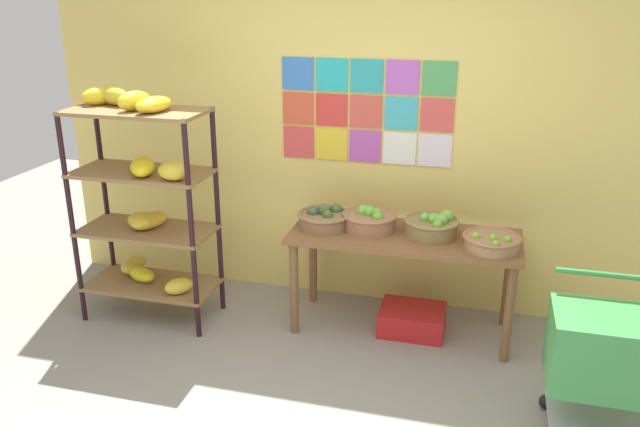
# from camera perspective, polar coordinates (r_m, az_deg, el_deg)

# --- Properties ---
(back_wall_with_art) EXTENTS (4.62, 0.07, 2.86)m
(back_wall_with_art) POSITION_cam_1_polar(r_m,az_deg,el_deg) (4.61, 3.17, 9.01)
(back_wall_with_art) COLOR #E7CC64
(back_wall_with_art) RESTS_ON ground
(banana_shelf_unit) EXTENTS (0.93, 0.53, 1.65)m
(banana_shelf_unit) POSITION_cam_1_polar(r_m,az_deg,el_deg) (4.55, -15.55, 1.90)
(banana_shelf_unit) COLOR black
(banana_shelf_unit) RESTS_ON ground
(display_table) EXTENTS (1.53, 0.61, 0.71)m
(display_table) POSITION_cam_1_polar(r_m,az_deg,el_deg) (4.34, 7.53, -2.99)
(display_table) COLOR brown
(display_table) RESTS_ON ground
(fruit_basket_left) EXTENTS (0.37, 0.37, 0.18)m
(fruit_basket_left) POSITION_cam_1_polar(r_m,az_deg,el_deg) (4.29, 10.00, -1.06)
(fruit_basket_left) COLOR olive
(fruit_basket_left) RESTS_ON display_table
(fruit_basket_back_right) EXTENTS (0.38, 0.38, 0.17)m
(fruit_basket_back_right) POSITION_cam_1_polar(r_m,az_deg,el_deg) (4.36, 4.46, -0.54)
(fruit_basket_back_right) COLOR #A06F4B
(fruit_basket_back_right) RESTS_ON display_table
(fruit_basket_back_left) EXTENTS (0.37, 0.37, 0.16)m
(fruit_basket_back_left) POSITION_cam_1_polar(r_m,az_deg,el_deg) (4.38, 0.39, -0.38)
(fruit_basket_back_left) COLOR olive
(fruit_basket_back_left) RESTS_ON display_table
(fruit_basket_right) EXTENTS (0.36, 0.36, 0.12)m
(fruit_basket_right) POSITION_cam_1_polar(r_m,az_deg,el_deg) (4.16, 15.09, -2.44)
(fruit_basket_right) COLOR #A0784E
(fruit_basket_right) RESTS_ON display_table
(produce_crate_under_table) EXTENTS (0.45, 0.35, 0.17)m
(produce_crate_under_table) POSITION_cam_1_polar(r_m,az_deg,el_deg) (4.55, 8.23, -9.38)
(produce_crate_under_table) COLOR red
(produce_crate_under_table) RESTS_ON ground
(shopping_cart) EXTENTS (0.61, 0.46, 0.85)m
(shopping_cart) POSITION_cam_1_polar(r_m,az_deg,el_deg) (3.69, 24.49, -11.48)
(shopping_cart) COLOR black
(shopping_cart) RESTS_ON ground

